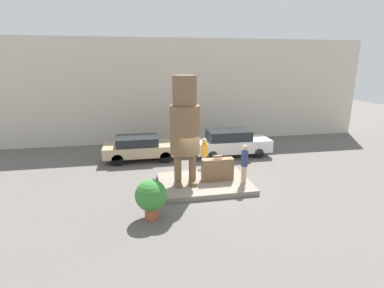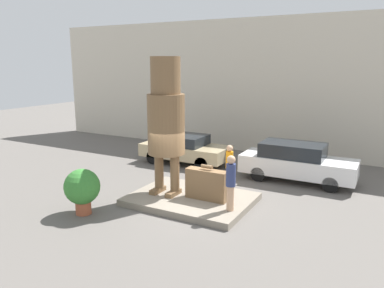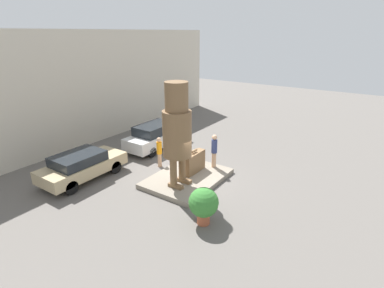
{
  "view_description": "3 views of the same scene",
  "coord_description": "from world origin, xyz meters",
  "px_view_note": "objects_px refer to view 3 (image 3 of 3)",
  "views": [
    {
      "loc": [
        -3.02,
        -12.58,
        5.56
      ],
      "look_at": [
        -0.55,
        0.2,
        1.99
      ],
      "focal_mm": 28.0,
      "sensor_mm": 36.0,
      "label": 1
    },
    {
      "loc": [
        6.0,
        -10.94,
        4.84
      ],
      "look_at": [
        -0.09,
        0.23,
        2.06
      ],
      "focal_mm": 35.0,
      "sensor_mm": 36.0,
      "label": 2
    },
    {
      "loc": [
        -10.99,
        -7.71,
        6.98
      ],
      "look_at": [
        0.13,
        -0.19,
        1.94
      ],
      "focal_mm": 28.0,
      "sensor_mm": 36.0,
      "label": 3
    }
  ],
  "objects_px": {
    "statue_figure": "(177,127)",
    "parked_car_white": "(157,135)",
    "planter_pot": "(204,203)",
    "worker_hivis": "(159,151)",
    "parked_car_tan": "(82,165)",
    "giant_suitcase": "(194,162)",
    "tourist": "(214,150)"
  },
  "relations": [
    {
      "from": "planter_pot",
      "to": "giant_suitcase",
      "type": "bearing_deg",
      "value": 38.67
    },
    {
      "from": "statue_figure",
      "to": "parked_car_tan",
      "type": "xyz_separation_m",
      "value": [
        -1.89,
        4.56,
        -2.28
      ]
    },
    {
      "from": "statue_figure",
      "to": "worker_hivis",
      "type": "bearing_deg",
      "value": 58.28
    },
    {
      "from": "worker_hivis",
      "to": "giant_suitcase",
      "type": "bearing_deg",
      "value": -87.28
    },
    {
      "from": "planter_pot",
      "to": "worker_hivis",
      "type": "height_order",
      "value": "worker_hivis"
    },
    {
      "from": "giant_suitcase",
      "to": "parked_car_tan",
      "type": "relative_size",
      "value": 0.34
    },
    {
      "from": "parked_car_white",
      "to": "planter_pot",
      "type": "height_order",
      "value": "parked_car_white"
    },
    {
      "from": "giant_suitcase",
      "to": "parked_car_tan",
      "type": "bearing_deg",
      "value": 127.61
    },
    {
      "from": "statue_figure",
      "to": "parked_car_tan",
      "type": "bearing_deg",
      "value": 112.51
    },
    {
      "from": "planter_pot",
      "to": "statue_figure",
      "type": "bearing_deg",
      "value": 55.77
    },
    {
      "from": "statue_figure",
      "to": "planter_pot",
      "type": "xyz_separation_m",
      "value": [
        -1.67,
        -2.46,
        -2.16
      ]
    },
    {
      "from": "tourist",
      "to": "worker_hivis",
      "type": "xyz_separation_m",
      "value": [
        -1.2,
        2.73,
        -0.29
      ]
    },
    {
      "from": "statue_figure",
      "to": "worker_hivis",
      "type": "relative_size",
      "value": 2.83
    },
    {
      "from": "planter_pot",
      "to": "worker_hivis",
      "type": "distance_m",
      "value": 5.7
    },
    {
      "from": "statue_figure",
      "to": "parked_car_tan",
      "type": "height_order",
      "value": "statue_figure"
    },
    {
      "from": "giant_suitcase",
      "to": "tourist",
      "type": "bearing_deg",
      "value": -25.67
    },
    {
      "from": "statue_figure",
      "to": "giant_suitcase",
      "type": "relative_size",
      "value": 3.27
    },
    {
      "from": "parked_car_white",
      "to": "worker_hivis",
      "type": "bearing_deg",
      "value": -136.65
    },
    {
      "from": "parked_car_tan",
      "to": "parked_car_white",
      "type": "height_order",
      "value": "parked_car_white"
    },
    {
      "from": "parked_car_white",
      "to": "worker_hivis",
      "type": "relative_size",
      "value": 2.71
    },
    {
      "from": "tourist",
      "to": "parked_car_white",
      "type": "distance_m",
      "value": 4.86
    },
    {
      "from": "planter_pot",
      "to": "worker_hivis",
      "type": "relative_size",
      "value": 0.89
    },
    {
      "from": "tourist",
      "to": "parked_car_white",
      "type": "height_order",
      "value": "tourist"
    },
    {
      "from": "parked_car_white",
      "to": "worker_hivis",
      "type": "xyz_separation_m",
      "value": [
        -2.14,
        -2.02,
        0.1
      ]
    },
    {
      "from": "statue_figure",
      "to": "parked_car_white",
      "type": "xyz_separation_m",
      "value": [
        3.57,
        4.33,
        -2.21
      ]
    },
    {
      "from": "statue_figure",
      "to": "parked_car_white",
      "type": "relative_size",
      "value": 1.04
    },
    {
      "from": "parked_car_tan",
      "to": "worker_hivis",
      "type": "height_order",
      "value": "worker_hivis"
    },
    {
      "from": "statue_figure",
      "to": "worker_hivis",
      "type": "distance_m",
      "value": 3.45
    },
    {
      "from": "parked_car_white",
      "to": "planter_pot",
      "type": "relative_size",
      "value": 3.06
    },
    {
      "from": "tourist",
      "to": "statue_figure",
      "type": "bearing_deg",
      "value": 171.0
    },
    {
      "from": "parked_car_white",
      "to": "statue_figure",
      "type": "bearing_deg",
      "value": -129.47
    },
    {
      "from": "giant_suitcase",
      "to": "tourist",
      "type": "relative_size",
      "value": 0.82
    }
  ]
}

